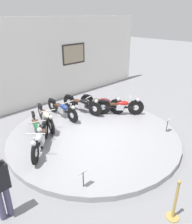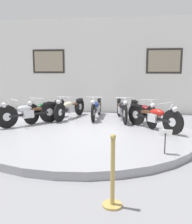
{
  "view_description": "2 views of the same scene",
  "coord_description": "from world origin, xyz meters",
  "px_view_note": "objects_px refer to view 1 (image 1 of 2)",
  "views": [
    {
      "loc": [
        -4.56,
        -4.85,
        4.01
      ],
      "look_at": [
        0.27,
        0.17,
        0.85
      ],
      "focal_mm": 35.0,
      "sensor_mm": 36.0,
      "label": 1
    },
    {
      "loc": [
        1.36,
        -6.93,
        1.89
      ],
      "look_at": [
        0.26,
        0.07,
        0.68
      ],
      "focal_mm": 42.0,
      "sensor_mm": 36.0,
      "label": 2
    }
  ],
  "objects_px": {
    "motorcycle_green": "(37,128)",
    "info_placard_front_left": "(83,174)",
    "motorcycle_red": "(120,106)",
    "visitor_standing": "(0,184)",
    "stanchion_post_left_of_entry": "(175,206)",
    "motorcycle_blue": "(63,109)",
    "motorcycle_silver": "(40,139)",
    "info_placard_front_centre": "(168,122)",
    "motorcycle_black": "(83,104)",
    "motorcycle_maroon": "(103,103)",
    "motorcycle_cream": "(46,117)"
  },
  "relations": [
    {
      "from": "motorcycle_green",
      "to": "info_placard_front_left",
      "type": "height_order",
      "value": "motorcycle_green"
    },
    {
      "from": "motorcycle_red",
      "to": "info_placard_front_left",
      "type": "distance_m",
      "value": 4.34
    },
    {
      "from": "visitor_standing",
      "to": "stanchion_post_left_of_entry",
      "type": "distance_m",
      "value": 3.61
    },
    {
      "from": "motorcycle_green",
      "to": "motorcycle_blue",
      "type": "relative_size",
      "value": 0.95
    },
    {
      "from": "motorcycle_silver",
      "to": "visitor_standing",
      "type": "height_order",
      "value": "visitor_standing"
    },
    {
      "from": "info_placard_front_centre",
      "to": "stanchion_post_left_of_entry",
      "type": "xyz_separation_m",
      "value": [
        -3.02,
        -1.89,
        -0.19
      ]
    },
    {
      "from": "motorcycle_green",
      "to": "stanchion_post_left_of_entry",
      "type": "relative_size",
      "value": 1.82
    },
    {
      "from": "motorcycle_silver",
      "to": "motorcycle_blue",
      "type": "relative_size",
      "value": 0.77
    },
    {
      "from": "motorcycle_blue",
      "to": "motorcycle_black",
      "type": "relative_size",
      "value": 1.0
    },
    {
      "from": "info_placard_front_centre",
      "to": "motorcycle_red",
      "type": "bearing_deg",
      "value": 92.46
    },
    {
      "from": "motorcycle_red",
      "to": "stanchion_post_left_of_entry",
      "type": "height_order",
      "value": "stanchion_post_left_of_entry"
    },
    {
      "from": "motorcycle_red",
      "to": "stanchion_post_left_of_entry",
      "type": "distance_m",
      "value": 4.93
    },
    {
      "from": "stanchion_post_left_of_entry",
      "to": "motorcycle_maroon",
      "type": "bearing_deg",
      "value": 60.76
    },
    {
      "from": "motorcycle_blue",
      "to": "motorcycle_black",
      "type": "bearing_deg",
      "value": -11.91
    },
    {
      "from": "info_placard_front_left",
      "to": "motorcycle_red",
      "type": "bearing_deg",
      "value": 28.61
    },
    {
      "from": "motorcycle_cream",
      "to": "info_placard_front_left",
      "type": "xyz_separation_m",
      "value": [
        -1.06,
        -3.32,
        -0.01
      ]
    },
    {
      "from": "motorcycle_silver",
      "to": "motorcycle_red",
      "type": "xyz_separation_m",
      "value": [
        3.72,
        -0.0,
        -0.0
      ]
    },
    {
      "from": "info_placard_front_centre",
      "to": "visitor_standing",
      "type": "bearing_deg",
      "value": 173.7
    },
    {
      "from": "motorcycle_green",
      "to": "stanchion_post_left_of_entry",
      "type": "xyz_separation_m",
      "value": [
        0.49,
        -4.69,
        -0.2
      ]
    },
    {
      "from": "motorcycle_cream",
      "to": "info_placard_front_centre",
      "type": "bearing_deg",
      "value": -49.48
    },
    {
      "from": "motorcycle_maroon",
      "to": "motorcycle_red",
      "type": "distance_m",
      "value": 0.78
    },
    {
      "from": "info_placard_front_left",
      "to": "stanchion_post_left_of_entry",
      "type": "bearing_deg",
      "value": -65.04
    },
    {
      "from": "motorcycle_black",
      "to": "info_placard_front_centre",
      "type": "height_order",
      "value": "motorcycle_black"
    },
    {
      "from": "motorcycle_red",
      "to": "visitor_standing",
      "type": "height_order",
      "value": "visitor_standing"
    },
    {
      "from": "motorcycle_silver",
      "to": "stanchion_post_left_of_entry",
      "type": "xyz_separation_m",
      "value": [
        0.79,
        -3.97,
        -0.22
      ]
    },
    {
      "from": "motorcycle_black",
      "to": "info_placard_front_centre",
      "type": "distance_m",
      "value": 3.49
    },
    {
      "from": "motorcycle_maroon",
      "to": "visitor_standing",
      "type": "distance_m",
      "value": 5.62
    },
    {
      "from": "motorcycle_blue",
      "to": "motorcycle_red",
      "type": "height_order",
      "value": "motorcycle_red"
    },
    {
      "from": "motorcycle_silver",
      "to": "motorcycle_green",
      "type": "height_order",
      "value": "motorcycle_silver"
    },
    {
      "from": "info_placard_front_left",
      "to": "info_placard_front_centre",
      "type": "height_order",
      "value": "same"
    },
    {
      "from": "info_placard_front_left",
      "to": "visitor_standing",
      "type": "height_order",
      "value": "visitor_standing"
    },
    {
      "from": "motorcycle_black",
      "to": "motorcycle_maroon",
      "type": "xyz_separation_m",
      "value": [
        0.67,
        -0.52,
        0.01
      ]
    },
    {
      "from": "motorcycle_silver",
      "to": "motorcycle_red",
      "type": "relative_size",
      "value": 1.01
    },
    {
      "from": "motorcycle_silver",
      "to": "motorcycle_blue",
      "type": "height_order",
      "value": "motorcycle_silver"
    },
    {
      "from": "motorcycle_blue",
      "to": "info_placard_front_left",
      "type": "xyz_separation_m",
      "value": [
        -1.95,
        -3.51,
        -0.0
      ]
    },
    {
      "from": "info_placard_front_centre",
      "to": "visitor_standing",
      "type": "height_order",
      "value": "visitor_standing"
    },
    {
      "from": "motorcycle_red",
      "to": "motorcycle_black",
      "type": "bearing_deg",
      "value": 127.94
    },
    {
      "from": "motorcycle_blue",
      "to": "info_placard_front_left",
      "type": "bearing_deg",
      "value": -119.04
    },
    {
      "from": "motorcycle_red",
      "to": "info_placard_front_left",
      "type": "bearing_deg",
      "value": -151.39
    },
    {
      "from": "motorcycle_maroon",
      "to": "info_placard_front_centre",
      "type": "distance_m",
      "value": 2.83
    },
    {
      "from": "motorcycle_green",
      "to": "visitor_standing",
      "type": "xyz_separation_m",
      "value": [
        -2.05,
        -2.19,
        0.34
      ]
    },
    {
      "from": "stanchion_post_left_of_entry",
      "to": "motorcycle_silver",
      "type": "bearing_deg",
      "value": 101.26
    },
    {
      "from": "motorcycle_green",
      "to": "motorcycle_cream",
      "type": "bearing_deg",
      "value": 38.06
    },
    {
      "from": "motorcycle_blue",
      "to": "info_placard_front_left",
      "type": "height_order",
      "value": "motorcycle_blue"
    },
    {
      "from": "info_placard_front_left",
      "to": "stanchion_post_left_of_entry",
      "type": "height_order",
      "value": "stanchion_post_left_of_entry"
    },
    {
      "from": "motorcycle_cream",
      "to": "motorcycle_green",
      "type": "bearing_deg",
      "value": -141.94
    },
    {
      "from": "info_placard_front_left",
      "to": "info_placard_front_centre",
      "type": "relative_size",
      "value": 1.0
    },
    {
      "from": "motorcycle_black",
      "to": "info_placard_front_left",
      "type": "relative_size",
      "value": 3.83
    },
    {
      "from": "motorcycle_silver",
      "to": "stanchion_post_left_of_entry",
      "type": "height_order",
      "value": "stanchion_post_left_of_entry"
    },
    {
      "from": "motorcycle_blue",
      "to": "motorcycle_black",
      "type": "xyz_separation_m",
      "value": [
        0.89,
        -0.19,
        0.02
      ]
    }
  ]
}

